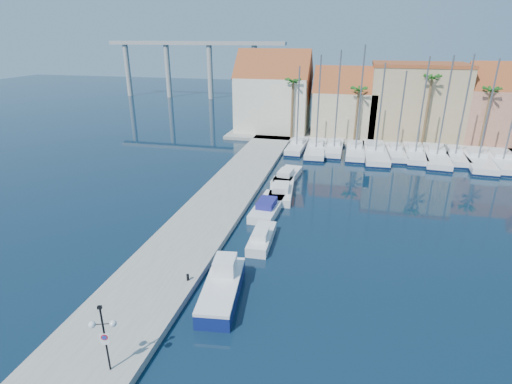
% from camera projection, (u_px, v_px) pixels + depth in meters
% --- Properties ---
extents(ground, '(260.00, 260.00, 0.00)m').
position_uv_depth(ground, '(283.00, 302.00, 25.83)').
color(ground, black).
rests_on(ground, ground).
extents(quay_west, '(6.00, 77.00, 0.50)m').
position_uv_depth(quay_west, '(217.00, 205.00, 39.90)').
color(quay_west, gray).
rests_on(quay_west, ground).
extents(shore_north, '(54.00, 16.00, 0.50)m').
position_uv_depth(shore_north, '(391.00, 136.00, 66.93)').
color(shore_north, gray).
rests_on(shore_north, ground).
extents(lamp_post, '(1.27, 0.66, 3.88)m').
position_uv_depth(lamp_post, '(103.00, 329.00, 19.06)').
color(lamp_post, black).
rests_on(lamp_post, quay_west).
extents(bollard, '(0.18, 0.18, 0.46)m').
position_uv_depth(bollard, '(188.00, 277.00, 27.16)').
color(bollard, black).
rests_on(bollard, quay_west).
extents(fishing_boat, '(2.95, 6.69, 2.27)m').
position_uv_depth(fishing_boat, '(222.00, 287.00, 26.12)').
color(fishing_boat, navy).
rests_on(fishing_boat, ground).
extents(motorboat_west_0, '(1.81, 5.20, 1.40)m').
position_uv_depth(motorboat_west_0, '(262.00, 238.00, 32.90)').
color(motorboat_west_0, white).
rests_on(motorboat_west_0, ground).
extents(motorboat_west_1, '(2.59, 7.13, 1.40)m').
position_uv_depth(motorboat_west_1, '(268.00, 206.00, 38.92)').
color(motorboat_west_1, white).
rests_on(motorboat_west_1, ground).
extents(motorboat_west_2, '(3.05, 7.56, 1.40)m').
position_uv_depth(motorboat_west_2, '(281.00, 190.00, 42.90)').
color(motorboat_west_2, white).
rests_on(motorboat_west_2, ground).
extents(motorboat_west_3, '(2.79, 6.83, 1.40)m').
position_uv_depth(motorboat_west_3, '(287.00, 176.00, 47.27)').
color(motorboat_west_3, white).
rests_on(motorboat_west_3, ground).
extents(sailboat_0, '(2.60, 8.87, 12.07)m').
position_uv_depth(sailboat_0, '(297.00, 146.00, 59.57)').
color(sailboat_0, white).
rests_on(sailboat_0, ground).
extents(sailboat_1, '(3.10, 10.51, 13.62)m').
position_uv_depth(sailboat_1, '(316.00, 149.00, 58.23)').
color(sailboat_1, white).
rests_on(sailboat_1, ground).
extents(sailboat_2, '(2.45, 8.98, 14.21)m').
position_uv_depth(sailboat_2, '(334.00, 148.00, 58.54)').
color(sailboat_2, white).
rests_on(sailboat_2, ground).
extents(sailboat_3, '(2.55, 9.57, 14.92)m').
position_uv_depth(sailboat_3, '(355.00, 150.00, 57.19)').
color(sailboat_3, white).
rests_on(sailboat_3, ground).
extents(sailboat_4, '(3.59, 11.95, 12.74)m').
position_uv_depth(sailboat_4, '(375.00, 152.00, 56.40)').
color(sailboat_4, white).
rests_on(sailboat_4, ground).
extents(sailboat_5, '(2.71, 8.58, 11.72)m').
position_uv_depth(sailboat_5, '(395.00, 152.00, 56.29)').
color(sailboat_5, white).
rests_on(sailboat_5, ground).
extents(sailboat_6, '(2.98, 10.14, 13.57)m').
position_uv_depth(sailboat_6, '(415.00, 153.00, 55.95)').
color(sailboat_6, white).
rests_on(sailboat_6, ground).
extents(sailboat_7, '(4.06, 11.87, 13.73)m').
position_uv_depth(sailboat_7, '(436.00, 156.00, 54.80)').
color(sailboat_7, white).
rests_on(sailboat_7, ground).
extents(sailboat_8, '(2.58, 9.22, 13.88)m').
position_uv_depth(sailboat_8, '(454.00, 155.00, 54.90)').
color(sailboat_8, white).
rests_on(sailboat_8, ground).
extents(sailboat_9, '(3.85, 11.92, 13.45)m').
position_uv_depth(sailboat_9, '(477.00, 159.00, 53.22)').
color(sailboat_9, white).
rests_on(sailboat_9, ground).
extents(sailboat_10, '(3.49, 11.34, 12.72)m').
position_uv_depth(sailboat_10, '(501.00, 161.00, 52.76)').
color(sailboat_10, white).
rests_on(sailboat_10, ground).
extents(building_0, '(12.30, 9.00, 13.50)m').
position_uv_depth(building_0, '(274.00, 95.00, 68.07)').
color(building_0, beige).
rests_on(building_0, shore_north).
extents(building_1, '(10.30, 8.00, 11.00)m').
position_uv_depth(building_1, '(345.00, 105.00, 65.91)').
color(building_1, tan).
rests_on(building_1, shore_north).
extents(building_2, '(14.20, 10.20, 11.50)m').
position_uv_depth(building_2, '(415.00, 100.00, 64.06)').
color(building_2, tan).
rests_on(building_2, shore_north).
extents(building_3, '(10.30, 8.00, 12.00)m').
position_uv_depth(building_3, '(499.00, 107.00, 60.69)').
color(building_3, '#B9745E').
rests_on(building_3, shore_north).
extents(palm_0, '(2.60, 2.60, 10.15)m').
position_uv_depth(palm_0, '(293.00, 83.00, 61.74)').
color(palm_0, brown).
rests_on(palm_0, shore_north).
extents(palm_1, '(2.60, 2.60, 9.15)m').
position_uv_depth(palm_1, '(359.00, 91.00, 59.91)').
color(palm_1, brown).
rests_on(palm_1, shore_north).
extents(palm_2, '(2.60, 2.60, 11.15)m').
position_uv_depth(palm_2, '(432.00, 80.00, 57.03)').
color(palm_2, brown).
rests_on(palm_2, shore_north).
extents(palm_3, '(2.60, 2.60, 9.65)m').
position_uv_depth(palm_3, '(491.00, 92.00, 55.81)').
color(palm_3, brown).
rests_on(palm_3, shore_north).
extents(viaduct, '(48.00, 2.20, 14.45)m').
position_uv_depth(viaduct, '(191.00, 58.00, 104.67)').
color(viaduct, '#9E9E99').
rests_on(viaduct, ground).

